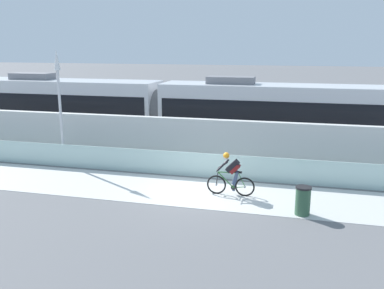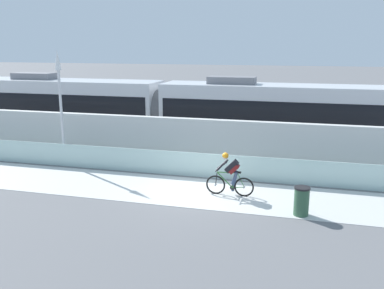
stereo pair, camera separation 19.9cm
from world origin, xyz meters
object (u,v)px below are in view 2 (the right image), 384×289
at_px(tram, 162,111).
at_px(lamp_post_antenna, 60,93).
at_px(trash_bin, 302,201).
at_px(cyclist_on_bike, 230,175).

bearing_deg(tram, lamp_post_antenna, -123.97).
relative_size(tram, trash_bin, 23.50).
xyz_separation_m(tram, lamp_post_antenna, (-3.17, -4.70, 1.40)).
relative_size(cyclist_on_bike, trash_bin, 1.84).
distance_m(tram, lamp_post_antenna, 5.84).
height_order(cyclist_on_bike, lamp_post_antenna, lamp_post_antenna).
height_order(lamp_post_antenna, trash_bin, lamp_post_antenna).
bearing_deg(trash_bin, tram, 132.68).
bearing_deg(lamp_post_antenna, tram, 56.03).
height_order(tram, trash_bin, tram).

